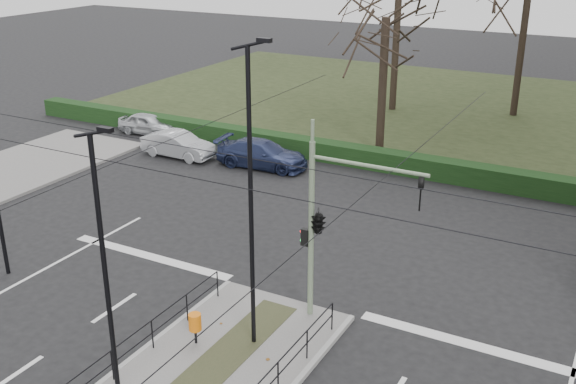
# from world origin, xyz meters

# --- Properties ---
(park) EXTENTS (38.00, 26.00, 0.10)m
(park) POSITION_xyz_m (-6.00, 32.00, 0.05)
(park) COLOR black
(park) RESTS_ON ground
(hedge) EXTENTS (38.00, 1.00, 1.00)m
(hedge) POSITION_xyz_m (-6.00, 18.60, 0.50)
(hedge) COLOR black
(hedge) RESTS_ON ground
(catenary) EXTENTS (20.00, 34.00, 6.00)m
(catenary) POSITION_xyz_m (0.00, 1.62, 3.42)
(catenary) COLOR black
(catenary) RESTS_ON ground
(traffic_light) EXTENTS (3.80, 2.18, 5.60)m
(traffic_light) POSITION_xyz_m (1.39, 4.50, 3.40)
(traffic_light) COLOR gray
(traffic_light) RESTS_ON median_island
(litter_bin) EXTENTS (0.37, 0.37, 0.96)m
(litter_bin) POSITION_xyz_m (-1.12, 1.49, 0.82)
(litter_bin) COLOR black
(litter_bin) RESTS_ON median_island
(streetlamp_median_near) EXTENTS (0.64, 0.13, 7.68)m
(streetlamp_median_near) POSITION_xyz_m (-0.26, -2.58, 4.04)
(streetlamp_median_near) COLOR black
(streetlamp_median_near) RESTS_ON median_island
(streetlamp_median_far) EXTENTS (0.73, 0.15, 8.76)m
(streetlamp_median_far) POSITION_xyz_m (0.35, 2.33, 4.59)
(streetlamp_median_far) COLOR black
(streetlamp_median_far) RESTS_ON median_island
(parked_car_first) EXTENTS (3.72, 1.68, 1.24)m
(parked_car_first) POSITION_xyz_m (-16.34, 17.90, 0.62)
(parked_car_first) COLOR #B5B8BD
(parked_car_first) RESTS_ON ground
(parked_car_second) EXTENTS (4.09, 1.44, 1.34)m
(parked_car_second) POSITION_xyz_m (-12.18, 15.32, 0.67)
(parked_car_second) COLOR #B5B8BD
(parked_car_second) RESTS_ON ground
(parked_car_third) EXTENTS (4.88, 2.29, 1.38)m
(parked_car_third) POSITION_xyz_m (-7.47, 16.06, 0.69)
(parked_car_third) COLOR #20294C
(parked_car_third) RESTS_ON ground
(bare_tree_near) EXTENTS (5.30, 5.30, 9.39)m
(bare_tree_near) POSITION_xyz_m (-3.09, 21.13, 6.63)
(bare_tree_near) COLOR black
(bare_tree_near) RESTS_ON park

